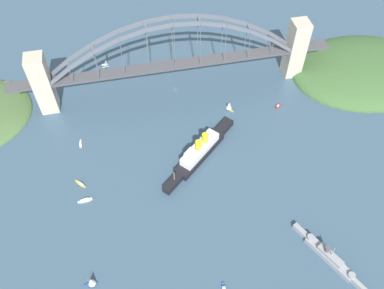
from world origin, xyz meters
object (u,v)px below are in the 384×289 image
(naval_cruiser, at_px, (329,256))
(ocean_liner, at_px, (200,151))
(seaplane_taxiing_near_bridge, at_px, (106,65))
(small_boat_0, at_px, (229,106))
(small_boat_4, at_px, (81,184))
(harbor_arch_bridge, at_px, (174,64))
(small_boat_1, at_px, (91,282))
(small_boat_5, at_px, (278,106))
(small_boat_6, at_px, (81,144))
(small_boat_2, at_px, (85,200))

(naval_cruiser, bearing_deg, ocean_liner, -57.89)
(seaplane_taxiing_near_bridge, distance_m, small_boat_0, 140.93)
(small_boat_4, bearing_deg, naval_cruiser, 149.28)
(ocean_liner, xyz_separation_m, seaplane_taxiing_near_bridge, (70.75, -136.89, -4.14))
(harbor_arch_bridge, xyz_separation_m, small_boat_1, (92.48, 180.98, -28.14))
(harbor_arch_bridge, distance_m, small_boat_1, 205.18)
(small_boat_5, bearing_deg, small_boat_1, 36.43)
(small_boat_4, bearing_deg, small_boat_1, 93.16)
(ocean_liner, height_order, small_boat_4, ocean_liner)
(small_boat_1, relative_size, small_boat_6, 1.06)
(harbor_arch_bridge, height_order, small_boat_4, harbor_arch_bridge)
(naval_cruiser, distance_m, small_boat_4, 200.50)
(small_boat_2, bearing_deg, small_boat_0, -151.83)
(small_boat_1, bearing_deg, naval_cruiser, 174.28)
(seaplane_taxiing_near_bridge, relative_size, small_boat_6, 1.10)
(naval_cruiser, height_order, small_boat_2, naval_cruiser)
(harbor_arch_bridge, xyz_separation_m, naval_cruiser, (-75.14, 197.78, -29.52))
(seaplane_taxiing_near_bridge, distance_m, small_boat_2, 164.67)
(small_boat_0, distance_m, small_boat_4, 153.63)
(harbor_arch_bridge, xyz_separation_m, ocean_liner, (-5.51, 86.82, -26.45))
(small_boat_0, height_order, small_boat_6, small_boat_0)
(naval_cruiser, relative_size, small_boat_0, 6.28)
(harbor_arch_bridge, bearing_deg, small_boat_4, 44.45)
(naval_cruiser, bearing_deg, small_boat_0, -79.38)
(small_boat_4, bearing_deg, small_boat_5, -165.03)
(harbor_arch_bridge, height_order, small_boat_6, harbor_arch_bridge)
(small_boat_5, bearing_deg, small_boat_2, 19.89)
(small_boat_6, bearing_deg, small_boat_0, -174.10)
(seaplane_taxiing_near_bridge, xyz_separation_m, small_boat_2, (28.77, 162.14, -1.33))
(harbor_arch_bridge, xyz_separation_m, small_boat_0, (-45.10, 37.56, -28.17))
(small_boat_5, bearing_deg, small_boat_6, 2.25)
(naval_cruiser, bearing_deg, small_boat_5, -96.35)
(ocean_liner, xyz_separation_m, small_boat_6, (101.01, -34.73, -5.56))
(seaplane_taxiing_near_bridge, height_order, small_boat_0, small_boat_0)
(harbor_arch_bridge, distance_m, seaplane_taxiing_near_bridge, 87.75)
(small_boat_0, relative_size, small_boat_1, 0.99)
(small_boat_2, height_order, small_boat_4, small_boat_2)
(harbor_arch_bridge, xyz_separation_m, small_boat_4, (97.20, 95.35, -31.96))
(small_boat_1, bearing_deg, small_boat_4, -86.84)
(seaplane_taxiing_near_bridge, xyz_separation_m, small_boat_1, (27.23, 231.05, 2.45))
(harbor_arch_bridge, bearing_deg, small_boat_1, 62.93)
(ocean_liner, height_order, small_boat_2, ocean_liner)
(seaplane_taxiing_near_bridge, xyz_separation_m, small_boat_5, (-157.41, 94.79, -1.23))
(seaplane_taxiing_near_bridge, distance_m, small_boat_5, 183.75)
(small_boat_5, bearing_deg, small_boat_4, 14.97)
(seaplane_taxiing_near_bridge, height_order, small_boat_2, seaplane_taxiing_near_bridge)
(small_boat_1, height_order, small_boat_4, small_boat_1)
(harbor_arch_bridge, height_order, small_boat_1, harbor_arch_bridge)
(naval_cruiser, bearing_deg, small_boat_6, -40.49)
(small_boat_6, bearing_deg, small_boat_1, 91.34)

